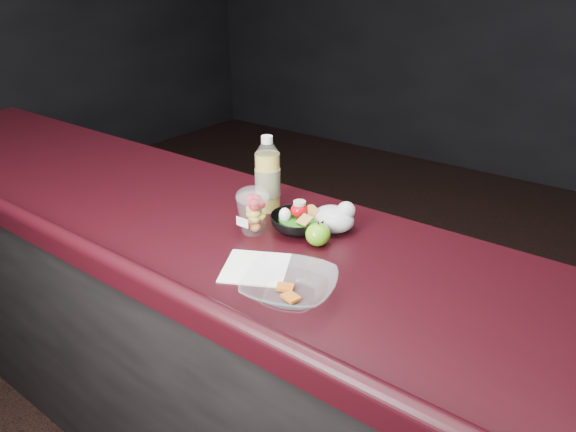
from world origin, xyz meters
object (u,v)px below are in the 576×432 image
object	(u,v)px
fruit_cup	(253,209)
takeout_bowl	(289,287)
lemonade_bottle	(268,179)
green_apple	(318,235)
snack_bowl	(298,221)

from	to	relation	value
fruit_cup	takeout_bowl	xyz separation A→B (m)	(0.28, -0.20, -0.04)
lemonade_bottle	takeout_bowl	xyz separation A→B (m)	(0.34, -0.35, -0.07)
fruit_cup	green_apple	bearing A→B (deg)	12.47
lemonade_bottle	snack_bowl	size ratio (longest dim) A/B	1.21
lemonade_bottle	snack_bowl	bearing A→B (deg)	-22.19
lemonade_bottle	green_apple	distance (m)	0.28
lemonade_bottle	fruit_cup	bearing A→B (deg)	-66.73
lemonade_bottle	fruit_cup	world-z (taller)	lemonade_bottle
fruit_cup	takeout_bowl	world-z (taller)	fruit_cup
lemonade_bottle	green_apple	world-z (taller)	lemonade_bottle
green_apple	lemonade_bottle	bearing A→B (deg)	158.20
fruit_cup	takeout_bowl	bearing A→B (deg)	-35.95
fruit_cup	snack_bowl	size ratio (longest dim) A/B	0.70
fruit_cup	green_apple	xyz separation A→B (m)	(0.19, 0.04, -0.04)
green_apple	fruit_cup	bearing A→B (deg)	-167.53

